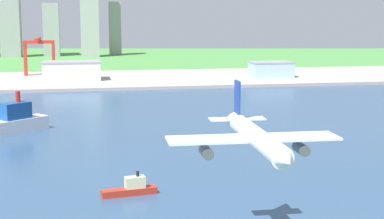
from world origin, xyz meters
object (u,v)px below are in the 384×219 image
at_px(ferry_boat, 11,122).
at_px(warehouse_annex, 271,69).
at_px(tugboat_small, 131,188).
at_px(warehouse_main, 72,70).
at_px(port_crane_red, 39,47).
at_px(airplane_landing, 256,138).

relative_size(ferry_boat, warehouse_annex, 0.98).
relative_size(ferry_boat, tugboat_small, 2.01).
xyz_separation_m(warehouse_main, warehouse_annex, (168.33, -8.61, -1.05)).
bearing_deg(warehouse_main, warehouse_annex, -2.93).
xyz_separation_m(ferry_boat, warehouse_main, (25.02, 209.04, 4.89)).
bearing_deg(ferry_boat, warehouse_main, 83.17).
xyz_separation_m(port_crane_red, warehouse_annex, (196.77, -51.97, -18.00)).
height_order(airplane_landing, ferry_boat, airplane_landing).
distance_m(tugboat_small, port_crane_red, 362.50).
relative_size(port_crane_red, warehouse_annex, 1.24).
distance_m(airplane_landing, warehouse_annex, 382.10).
height_order(port_crane_red, warehouse_main, port_crane_red).
bearing_deg(warehouse_main, port_crane_red, 123.26).
bearing_deg(warehouse_main, ferry_boat, -96.83).
relative_size(ferry_boat, warehouse_main, 0.74).
bearing_deg(airplane_landing, port_crane_red, 99.94).
bearing_deg(ferry_boat, warehouse_annex, 46.03).
relative_size(airplane_landing, ferry_boat, 1.26).
bearing_deg(port_crane_red, warehouse_annex, -14.79).
xyz_separation_m(ferry_boat, port_crane_red, (-3.41, 252.40, 21.83)).
height_order(tugboat_small, warehouse_annex, warehouse_annex).
height_order(port_crane_red, warehouse_annex, port_crane_red).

